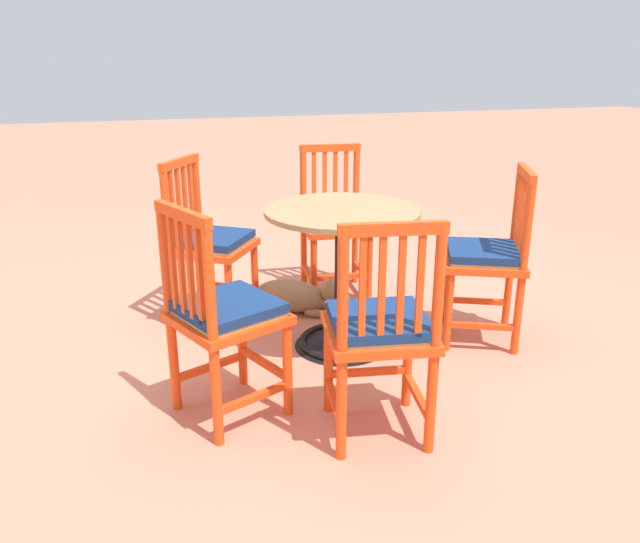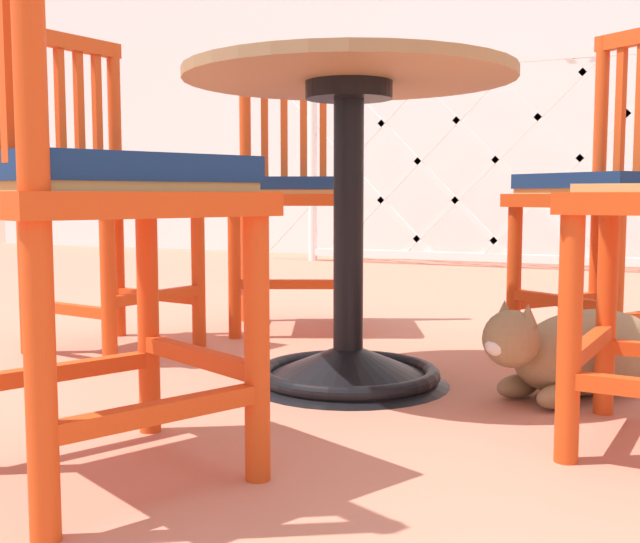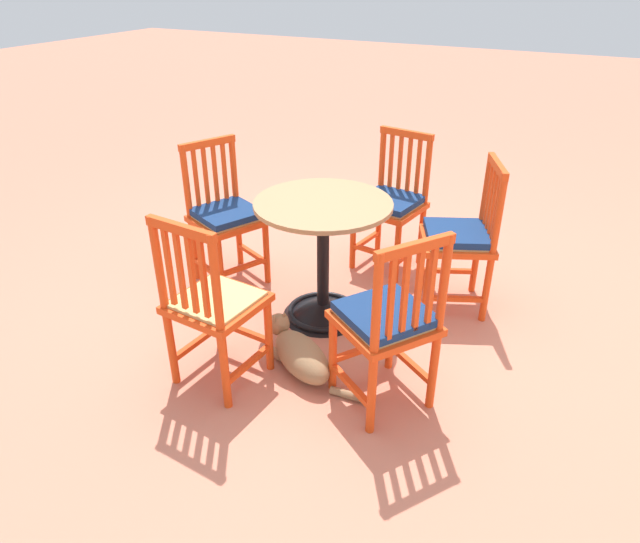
{
  "view_description": "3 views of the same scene",
  "coord_description": "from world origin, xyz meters",
  "px_view_note": "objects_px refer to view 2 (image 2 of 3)",
  "views": [
    {
      "loc": [
        -2.74,
        1.0,
        1.45
      ],
      "look_at": [
        -0.03,
        0.2,
        0.46
      ],
      "focal_mm": 35.47,
      "sensor_mm": 36.0,
      "label": 1
    },
    {
      "loc": [
        0.79,
        -1.65,
        0.44
      ],
      "look_at": [
        -0.05,
        0.2,
        0.25
      ],
      "focal_mm": 44.46,
      "sensor_mm": 36.0,
      "label": 2
    },
    {
      "loc": [
        2.64,
        1.34,
        1.88
      ],
      "look_at": [
        0.26,
        0.13,
        0.4
      ],
      "focal_mm": 31.82,
      "sensor_mm": 36.0,
      "label": 3
    }
  ],
  "objects_px": {
    "orange_chair_at_corner": "(107,195)",
    "orange_chair_tucked_in": "(292,195)",
    "cafe_table": "(348,264)",
    "tabby_cat": "(577,353)",
    "orange_chair_facing_out": "(88,194)",
    "orange_chair_by_planter": "(613,195)"
  },
  "relations": [
    {
      "from": "orange_chair_at_corner",
      "to": "orange_chair_tucked_in",
      "type": "relative_size",
      "value": 1.0
    },
    {
      "from": "cafe_table",
      "to": "orange_chair_at_corner",
      "type": "height_order",
      "value": "orange_chair_at_corner"
    },
    {
      "from": "cafe_table",
      "to": "tabby_cat",
      "type": "height_order",
      "value": "cafe_table"
    },
    {
      "from": "orange_chair_facing_out",
      "to": "orange_chair_tucked_in",
      "type": "height_order",
      "value": "same"
    },
    {
      "from": "orange_chair_tucked_in",
      "to": "tabby_cat",
      "type": "xyz_separation_m",
      "value": [
        0.98,
        -0.55,
        -0.35
      ]
    },
    {
      "from": "cafe_table",
      "to": "tabby_cat",
      "type": "relative_size",
      "value": 1.07
    },
    {
      "from": "orange_chair_by_planter",
      "to": "orange_chair_tucked_in",
      "type": "bearing_deg",
      "value": 176.16
    },
    {
      "from": "orange_chair_at_corner",
      "to": "orange_chair_facing_out",
      "type": "height_order",
      "value": "same"
    },
    {
      "from": "cafe_table",
      "to": "orange_chair_facing_out",
      "type": "relative_size",
      "value": 0.83
    },
    {
      "from": "orange_chair_facing_out",
      "to": "orange_chair_by_planter",
      "type": "distance_m",
      "value": 1.49
    },
    {
      "from": "orange_chair_at_corner",
      "to": "tabby_cat",
      "type": "bearing_deg",
      "value": 0.22
    },
    {
      "from": "orange_chair_facing_out",
      "to": "tabby_cat",
      "type": "height_order",
      "value": "orange_chair_facing_out"
    },
    {
      "from": "cafe_table",
      "to": "orange_chair_tucked_in",
      "type": "distance_m",
      "value": 0.83
    },
    {
      "from": "tabby_cat",
      "to": "cafe_table",
      "type": "bearing_deg",
      "value": -167.4
    },
    {
      "from": "cafe_table",
      "to": "orange_chair_facing_out",
      "type": "xyz_separation_m",
      "value": [
        -0.12,
        -0.75,
        0.16
      ]
    },
    {
      "from": "orange_chair_at_corner",
      "to": "orange_chair_tucked_in",
      "type": "xyz_separation_m",
      "value": [
        0.32,
        0.55,
        0.0
      ]
    },
    {
      "from": "orange_chair_at_corner",
      "to": "orange_chair_tucked_in",
      "type": "bearing_deg",
      "value": 60.2
    },
    {
      "from": "orange_chair_facing_out",
      "to": "orange_chair_by_planter",
      "type": "relative_size",
      "value": 1.0
    },
    {
      "from": "cafe_table",
      "to": "orange_chair_at_corner",
      "type": "xyz_separation_m",
      "value": [
        -0.79,
        0.11,
        0.16
      ]
    },
    {
      "from": "orange_chair_tucked_in",
      "to": "cafe_table",
      "type": "bearing_deg",
      "value": -54.06
    },
    {
      "from": "orange_chair_by_planter",
      "to": "tabby_cat",
      "type": "distance_m",
      "value": 0.59
    },
    {
      "from": "cafe_table",
      "to": "orange_chair_by_planter",
      "type": "distance_m",
      "value": 0.81
    }
  ]
}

